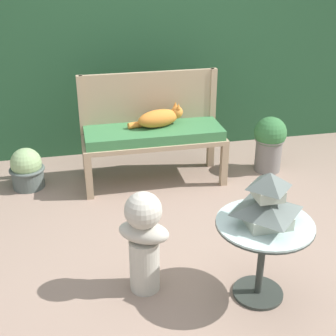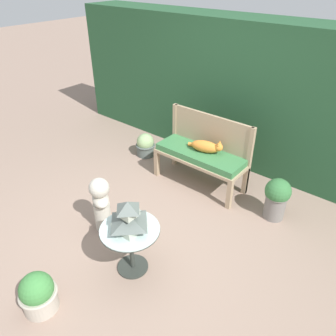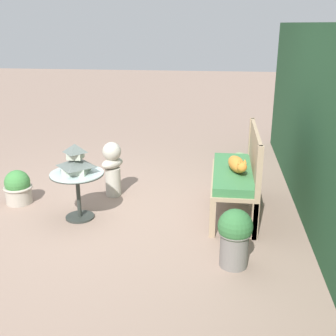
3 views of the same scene
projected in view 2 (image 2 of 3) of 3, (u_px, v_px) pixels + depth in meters
ground at (150, 233)px, 3.77m from camera, size 30.00×30.00×0.00m
foliage_hedge_back at (255, 95)px, 4.72m from camera, size 6.40×0.73×2.04m
garden_bench at (200, 157)px, 4.38m from camera, size 1.26×0.47×0.52m
bench_backrest at (210, 135)px, 4.39m from camera, size 1.26×0.06×0.96m
cat at (206, 146)px, 4.29m from camera, size 0.50×0.25×0.19m
patio_table at (130, 238)px, 3.13m from camera, size 0.57×0.57×0.53m
pagoda_birdhouse at (129, 218)px, 2.99m from camera, size 0.33×0.33×0.32m
garden_bust at (101, 202)px, 3.65m from camera, size 0.36×0.32×0.68m
potted_plant_bench_left at (145, 145)px, 5.20m from camera, size 0.31×0.31×0.37m
potted_plant_table_near at (38, 293)px, 2.85m from camera, size 0.34×0.34×0.41m
potted_plant_patio_mid at (277, 197)px, 3.86m from camera, size 0.30×0.30×0.54m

